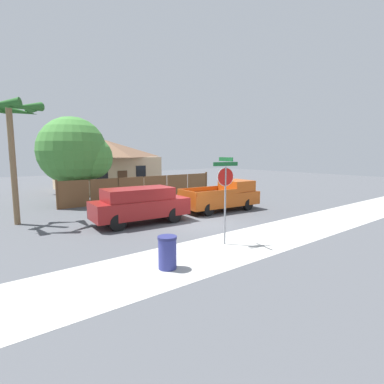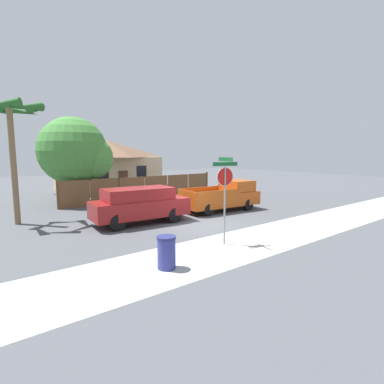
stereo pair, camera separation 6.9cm
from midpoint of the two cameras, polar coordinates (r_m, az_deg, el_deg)
name	(u,v)px [view 2 (the right image)]	position (r m, az deg, el deg)	size (l,w,h in m)	color
ground_plane	(200,224)	(15.21, 1.61, -6.10)	(80.00, 80.00, 0.00)	#4C4F54
sidewalk_strip	(255,240)	(12.73, 12.10, -8.96)	(36.00, 3.20, 0.01)	#B2B2AD
wooden_fence	(145,188)	(22.93, -8.94, 0.71)	(12.53, 0.12, 1.89)	brown
house	(107,164)	(30.53, -15.90, 5.16)	(8.84, 7.90, 4.79)	beige
oak_tree	(77,152)	(22.43, -21.01, 7.04)	(4.91, 4.68, 6.04)	brown
palm_tree	(10,118)	(17.22, -31.27, 11.88)	(2.96, 3.18, 6.05)	brown
red_suv	(140,204)	(15.35, -9.76, -2.27)	(4.98, 2.25, 1.82)	maroon
orange_pickup	(223,196)	(18.74, 6.02, -0.83)	(5.09, 2.43, 1.83)	#B74C14
stop_sign	(225,185)	(11.55, 6.47, 1.31)	(1.06, 0.95, 3.40)	gray
trash_bin	(166,252)	(9.46, -4.67, -11.37)	(0.60, 0.60, 1.03)	navy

